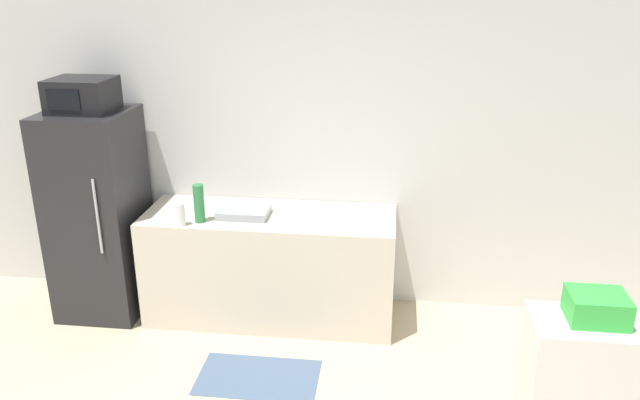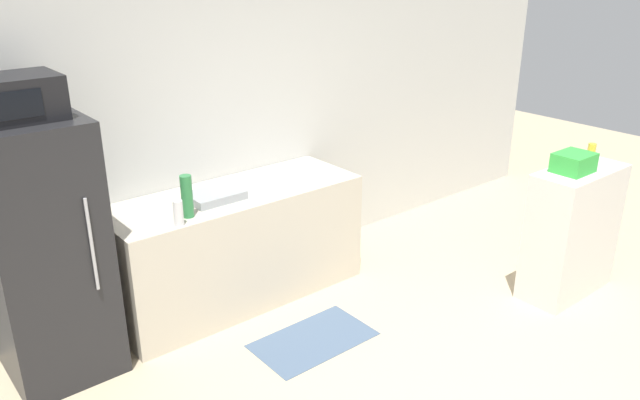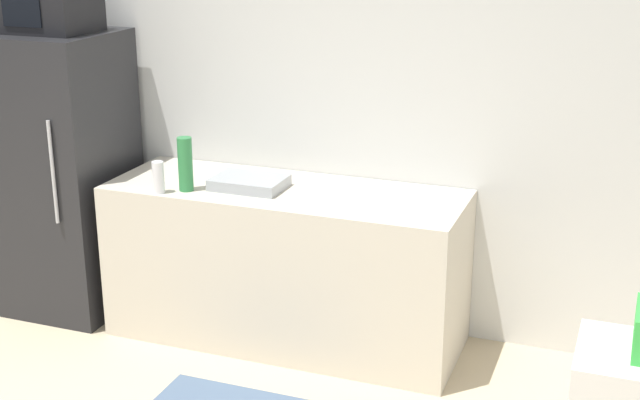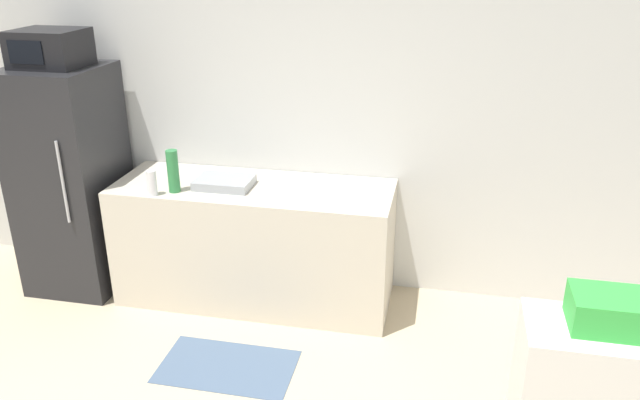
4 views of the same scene
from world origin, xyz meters
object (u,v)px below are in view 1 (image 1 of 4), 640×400
object	(u,v)px
bottle_tall	(199,203)
refrigerator	(98,214)
bottle_short	(181,215)
basket	(597,307)
microwave	(82,95)

from	to	relation	value
bottle_tall	refrigerator	bearing A→B (deg)	169.34
bottle_short	basket	size ratio (longest dim) A/B	0.61
refrigerator	microwave	world-z (taller)	microwave
microwave	basket	size ratio (longest dim) A/B	1.59
refrigerator	bottle_tall	xyz separation A→B (m)	(0.89, -0.17, 0.19)
basket	microwave	bearing A→B (deg)	155.53
microwave	basket	xyz separation A→B (m)	(3.33, -1.52, -0.69)
bottle_short	basket	distance (m)	2.85
microwave	bottle_tall	size ratio (longest dim) A/B	1.54
microwave	basket	distance (m)	3.73
bottle_short	basket	world-z (taller)	basket
microwave	bottle_short	distance (m)	1.16
bottle_tall	bottle_short	bearing A→B (deg)	-141.65
bottle_short	basket	bearing A→B (deg)	-26.23
refrigerator	bottle_short	bearing A→B (deg)	-18.42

